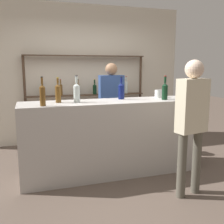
{
  "coord_description": "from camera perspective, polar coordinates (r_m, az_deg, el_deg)",
  "views": [
    {
      "loc": [
        -1.13,
        -3.55,
        1.58
      ],
      "look_at": [
        0.0,
        0.0,
        0.92
      ],
      "focal_mm": 42.0,
      "sensor_mm": 36.0,
      "label": 1
    }
  ],
  "objects": [
    {
      "name": "customer_right",
      "position": [
        3.23,
        16.98,
        -0.97
      ],
      "size": [
        0.41,
        0.24,
        1.65
      ],
      "rotation": [
        0.0,
        0.0,
        1.77
      ],
      "color": "#575347",
      "rests_on": "ground_plane"
    },
    {
      "name": "counter_bottle_1",
      "position": [
        3.94,
        2.03,
        4.73
      ],
      "size": [
        0.09,
        0.09,
        0.34
      ],
      "color": "#0F1956",
      "rests_on": "bar_counter"
    },
    {
      "name": "counter_bottle_4",
      "position": [
        3.64,
        -11.65,
        4.15
      ],
      "size": [
        0.08,
        0.08,
        0.34
      ],
      "color": "brown",
      "rests_on": "bar_counter"
    },
    {
      "name": "ground_plane",
      "position": [
        4.05,
        0.0,
        -12.94
      ],
      "size": [
        16.0,
        16.0,
        0.0
      ],
      "primitive_type": "plane",
      "color": "brown"
    },
    {
      "name": "back_wall",
      "position": [
        5.58,
        -6.03,
        8.16
      ],
      "size": [
        4.2,
        0.12,
        2.8
      ],
      "primitive_type": "cube",
      "color": "beige",
      "rests_on": "ground_plane"
    },
    {
      "name": "bar_counter",
      "position": [
        3.87,
        0.0,
        -5.54
      ],
      "size": [
        2.6,
        0.63,
        1.08
      ],
      "primitive_type": "cube",
      "color": "#B7B2AD",
      "rests_on": "ground_plane"
    },
    {
      "name": "counter_bottle_2",
      "position": [
        3.95,
        11.43,
        4.57
      ],
      "size": [
        0.08,
        0.08,
        0.35
      ],
      "color": "black",
      "rests_on": "bar_counter"
    },
    {
      "name": "back_shelf",
      "position": [
        5.42,
        -5.43,
        5.93
      ],
      "size": [
        2.46,
        0.18,
        1.79
      ],
      "color": "#4C3828",
      "rests_on": "ground_plane"
    },
    {
      "name": "cork_jar",
      "position": [
        4.2,
        10.12,
        3.93
      ],
      "size": [
        0.12,
        0.12,
        0.12
      ],
      "color": "silver",
      "rests_on": "bar_counter"
    },
    {
      "name": "counter_bottle_0",
      "position": [
        3.63,
        -7.69,
        4.35
      ],
      "size": [
        0.09,
        0.09,
        0.37
      ],
      "color": "silver",
      "rests_on": "bar_counter"
    },
    {
      "name": "counter_bottle_3",
      "position": [
        3.37,
        -14.89,
        3.67
      ],
      "size": [
        0.07,
        0.07,
        0.37
      ],
      "color": "brown",
      "rests_on": "bar_counter"
    },
    {
      "name": "server_behind_counter",
      "position": [
        4.72,
        -0.14,
        2.43
      ],
      "size": [
        0.44,
        0.21,
        1.63
      ],
      "rotation": [
        0.0,
        0.0,
        -1.62
      ],
      "color": "#121C33",
      "rests_on": "ground_plane"
    }
  ]
}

